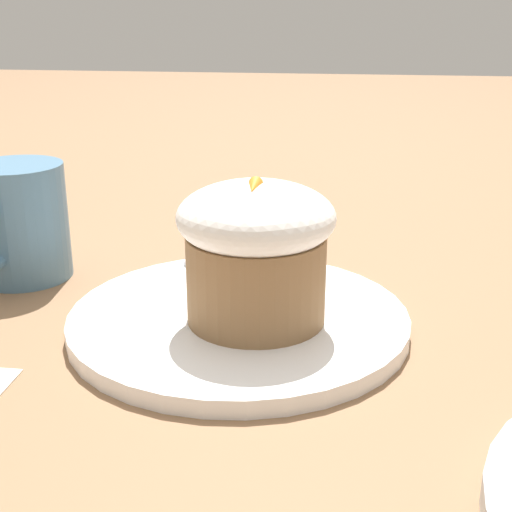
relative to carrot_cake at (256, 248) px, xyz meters
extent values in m
plane|color=#846042|center=(-0.01, -0.01, -0.07)|extent=(4.00, 4.00, 0.00)
cylinder|color=white|center=(-0.01, -0.01, -0.06)|extent=(0.25, 0.25, 0.01)
cylinder|color=olive|center=(0.00, 0.00, -0.02)|extent=(0.10, 0.10, 0.06)
ellipsoid|color=white|center=(0.00, 0.00, 0.02)|extent=(0.11, 0.11, 0.05)
cone|color=orange|center=(0.01, 0.00, 0.05)|extent=(0.02, 0.01, 0.01)
sphere|color=green|center=(0.00, 0.00, 0.05)|extent=(0.01, 0.01, 0.01)
cube|color=#B7B7BC|center=(-0.06, -0.05, -0.05)|extent=(0.08, 0.06, 0.00)
ellipsoid|color=#B7B7BC|center=(-0.02, -0.01, -0.05)|extent=(0.05, 0.05, 0.01)
cylinder|color=teal|center=(-0.09, -0.22, -0.02)|extent=(0.08, 0.08, 0.10)
camera|label=1|loc=(0.46, 0.07, 0.16)|focal=50.00mm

